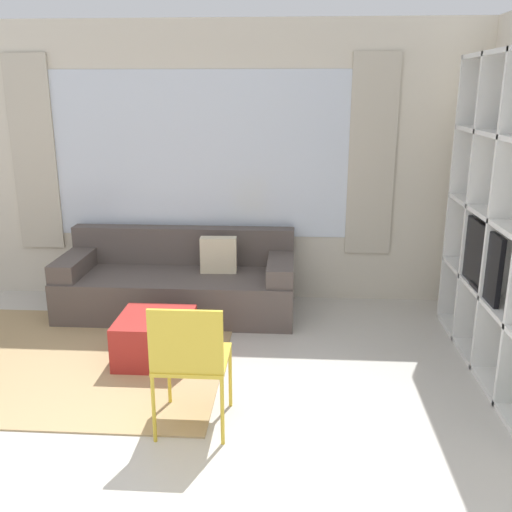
% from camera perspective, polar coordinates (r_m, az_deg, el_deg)
% --- Properties ---
extents(ground_plane, '(16.00, 16.00, 0.00)m').
position_cam_1_polar(ground_plane, '(3.32, -14.11, -22.77)').
color(ground_plane, beige).
extents(wall_back, '(6.60, 0.11, 2.70)m').
position_cam_1_polar(wall_back, '(5.70, -5.53, 9.09)').
color(wall_back, beige).
rests_on(wall_back, ground_plane).
extents(area_rug, '(2.76, 1.97, 0.01)m').
position_cam_1_polar(area_rug, '(4.89, -19.74, -9.65)').
color(area_rug, tan).
rests_on(area_rug, ground_plane).
extents(couch_main, '(2.19, 0.88, 0.76)m').
position_cam_1_polar(couch_main, '(5.52, -7.66, -2.75)').
color(couch_main, '#564C47').
rests_on(couch_main, ground_plane).
extents(ottoman, '(0.57, 0.58, 0.37)m').
position_cam_1_polar(ottoman, '(4.60, -10.01, -8.12)').
color(ottoman, '#A82823').
rests_on(ottoman, ground_plane).
extents(folding_chair, '(0.44, 0.46, 0.86)m').
position_cam_1_polar(folding_chair, '(3.53, -6.61, -9.88)').
color(folding_chair, gold).
rests_on(folding_chair, ground_plane).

